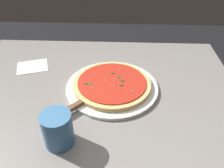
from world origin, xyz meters
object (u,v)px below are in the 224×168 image
(serving_plate, at_px, (112,87))
(pizza, at_px, (112,84))
(napkin_folded_right, at_px, (32,67))
(pizza_server, at_px, (77,106))
(cup_tall_drink, at_px, (58,129))

(serving_plate, height_order, pizza, pizza)
(serving_plate, relative_size, napkin_folded_right, 2.74)
(pizza, distance_m, pizza_server, 0.16)
(pizza, xyz_separation_m, napkin_folded_right, (0.35, -0.13, -0.02))
(serving_plate, height_order, napkin_folded_right, serving_plate)
(serving_plate, relative_size, pizza_server, 1.79)
(pizza, bearing_deg, cup_tall_drink, 61.74)
(serving_plate, xyz_separation_m, napkin_folded_right, (0.35, -0.13, -0.00))
(pizza_server, relative_size, cup_tall_drink, 1.82)
(cup_tall_drink, bearing_deg, pizza, -118.26)
(pizza_server, bearing_deg, napkin_folded_right, -47.23)
(napkin_folded_right, bearing_deg, cup_tall_drink, 118.10)
(serving_plate, bearing_deg, pizza, -34.63)
(serving_plate, relative_size, cup_tall_drink, 3.26)
(pizza, relative_size, pizza_server, 1.50)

